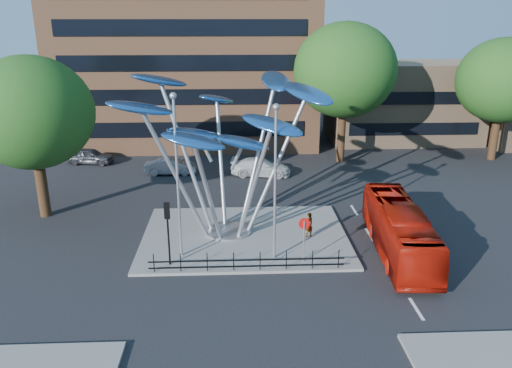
{
  "coord_description": "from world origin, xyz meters",
  "views": [
    {
      "loc": [
        -1.58,
        -21.04,
        12.47
      ],
      "look_at": [
        -0.43,
        4.0,
        4.0
      ],
      "focal_mm": 35.0,
      "sensor_mm": 36.0,
      "label": 1
    }
  ],
  "objects_px": {
    "tree_left": "(31,113)",
    "street_lamp_left": "(177,163)",
    "red_bus": "(399,229)",
    "parked_car_right": "(261,167)",
    "parked_car_mid": "(170,166)",
    "tree_far": "(503,81)",
    "pedestrian": "(309,225)",
    "tree_right": "(345,71)",
    "traffic_light_island": "(167,221)",
    "street_lamp_right": "(275,170)",
    "leaf_sculpture": "(225,121)",
    "no_entry_sign_island": "(304,232)",
    "parked_car_left": "(90,156)"
  },
  "relations": [
    {
      "from": "leaf_sculpture",
      "to": "parked_car_right",
      "type": "relative_size",
      "value": 2.61
    },
    {
      "from": "tree_right",
      "to": "traffic_light_island",
      "type": "distance_m",
      "value": 24.06
    },
    {
      "from": "traffic_light_island",
      "to": "parked_car_left",
      "type": "distance_m",
      "value": 21.83
    },
    {
      "from": "parked_car_mid",
      "to": "red_bus",
      "type": "bearing_deg",
      "value": -136.88
    },
    {
      "from": "parked_car_mid",
      "to": "leaf_sculpture",
      "type": "bearing_deg",
      "value": -158.64
    },
    {
      "from": "traffic_light_island",
      "to": "no_entry_sign_island",
      "type": "bearing_deg",
      "value": 0.13
    },
    {
      "from": "parked_car_mid",
      "to": "parked_car_right",
      "type": "bearing_deg",
      "value": -95.59
    },
    {
      "from": "parked_car_left",
      "to": "parked_car_right",
      "type": "xyz_separation_m",
      "value": [
        14.92,
        -4.11,
        0.01
      ]
    },
    {
      "from": "tree_left",
      "to": "street_lamp_left",
      "type": "xyz_separation_m",
      "value": [
        9.5,
        -6.5,
        -1.44
      ]
    },
    {
      "from": "no_entry_sign_island",
      "to": "parked_car_mid",
      "type": "xyz_separation_m",
      "value": [
        -8.84,
        16.22,
        -1.12
      ]
    },
    {
      "from": "street_lamp_right",
      "to": "parked_car_mid",
      "type": "distance_m",
      "value": 17.92
    },
    {
      "from": "tree_far",
      "to": "red_bus",
      "type": "relative_size",
      "value": 1.11
    },
    {
      "from": "tree_left",
      "to": "no_entry_sign_island",
      "type": "height_order",
      "value": "tree_left"
    },
    {
      "from": "tree_far",
      "to": "parked_car_right",
      "type": "distance_m",
      "value": 22.68
    },
    {
      "from": "street_lamp_right",
      "to": "pedestrian",
      "type": "relative_size",
      "value": 5.46
    },
    {
      "from": "red_bus",
      "to": "parked_car_right",
      "type": "distance_m",
      "value": 15.92
    },
    {
      "from": "tree_right",
      "to": "tree_far",
      "type": "relative_size",
      "value": 1.12
    },
    {
      "from": "pedestrian",
      "to": "parked_car_right",
      "type": "height_order",
      "value": "pedestrian"
    },
    {
      "from": "tree_right",
      "to": "tree_left",
      "type": "distance_m",
      "value": 25.09
    },
    {
      "from": "traffic_light_island",
      "to": "pedestrian",
      "type": "height_order",
      "value": "traffic_light_island"
    },
    {
      "from": "tree_right",
      "to": "parked_car_left",
      "type": "distance_m",
      "value": 23.49
    },
    {
      "from": "leaf_sculpture",
      "to": "pedestrian",
      "type": "xyz_separation_m",
      "value": [
        4.79,
        -1.13,
        -5.96
      ]
    },
    {
      "from": "tree_left",
      "to": "red_bus",
      "type": "xyz_separation_m",
      "value": [
        21.39,
        -6.34,
        -5.44
      ]
    },
    {
      "from": "traffic_light_island",
      "to": "parked_car_mid",
      "type": "distance_m",
      "value": 16.46
    },
    {
      "from": "tree_right",
      "to": "parked_car_mid",
      "type": "relative_size",
      "value": 2.88
    },
    {
      "from": "street_lamp_right",
      "to": "parked_car_right",
      "type": "distance_m",
      "value": 15.67
    },
    {
      "from": "street_lamp_left",
      "to": "no_entry_sign_island",
      "type": "distance_m",
      "value": 7.47
    },
    {
      "from": "red_bus",
      "to": "parked_car_right",
      "type": "xyz_separation_m",
      "value": [
        -6.79,
        14.38,
        -0.65
      ]
    },
    {
      "from": "tree_far",
      "to": "traffic_light_island",
      "type": "xyz_separation_m",
      "value": [
        -27.0,
        -19.5,
        -4.49
      ]
    },
    {
      "from": "parked_car_left",
      "to": "street_lamp_left",
      "type": "bearing_deg",
      "value": -144.45
    },
    {
      "from": "tree_right",
      "to": "traffic_light_island",
      "type": "xyz_separation_m",
      "value": [
        -13.0,
        -19.5,
        -5.42
      ]
    },
    {
      "from": "parked_car_right",
      "to": "tree_far",
      "type": "bearing_deg",
      "value": -72.4
    },
    {
      "from": "pedestrian",
      "to": "parked_car_left",
      "type": "xyz_separation_m",
      "value": [
        -17.04,
        16.6,
        -0.21
      ]
    },
    {
      "from": "tree_left",
      "to": "tree_far",
      "type": "xyz_separation_m",
      "value": [
        36.0,
        12.0,
        0.31
      ]
    },
    {
      "from": "leaf_sculpture",
      "to": "red_bus",
      "type": "relative_size",
      "value": 1.3
    },
    {
      "from": "tree_left",
      "to": "pedestrian",
      "type": "relative_size",
      "value": 6.79
    },
    {
      "from": "street_lamp_left",
      "to": "street_lamp_right",
      "type": "bearing_deg",
      "value": -5.71
    },
    {
      "from": "no_entry_sign_island",
      "to": "tree_right",
      "type": "bearing_deg",
      "value": 72.88
    },
    {
      "from": "street_lamp_left",
      "to": "parked_car_left",
      "type": "bearing_deg",
      "value": 117.77
    },
    {
      "from": "street_lamp_left",
      "to": "red_bus",
      "type": "xyz_separation_m",
      "value": [
        11.89,
        0.16,
        -4.0
      ]
    },
    {
      "from": "leaf_sculpture",
      "to": "street_lamp_right",
      "type": "relative_size",
      "value": 1.53
    },
    {
      "from": "tree_far",
      "to": "street_lamp_right",
      "type": "height_order",
      "value": "tree_far"
    },
    {
      "from": "no_entry_sign_island",
      "to": "tree_left",
      "type": "bearing_deg",
      "value": 154.93
    },
    {
      "from": "street_lamp_left",
      "to": "street_lamp_right",
      "type": "xyz_separation_m",
      "value": [
        5.0,
        -0.5,
        -0.26
      ]
    },
    {
      "from": "red_bus",
      "to": "pedestrian",
      "type": "xyz_separation_m",
      "value": [
        -4.67,
        1.89,
        -0.45
      ]
    },
    {
      "from": "tree_far",
      "to": "parked_car_right",
      "type": "height_order",
      "value": "tree_far"
    },
    {
      "from": "red_bus",
      "to": "parked_car_left",
      "type": "relative_size",
      "value": 2.37
    },
    {
      "from": "no_entry_sign_island",
      "to": "red_bus",
      "type": "xyz_separation_m",
      "value": [
        5.39,
        1.15,
        -0.46
      ]
    },
    {
      "from": "tree_left",
      "to": "traffic_light_island",
      "type": "xyz_separation_m",
      "value": [
        9.0,
        -7.5,
        -4.18
      ]
    },
    {
      "from": "traffic_light_island",
      "to": "street_lamp_right",
      "type": "bearing_deg",
      "value": 5.19
    }
  ]
}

